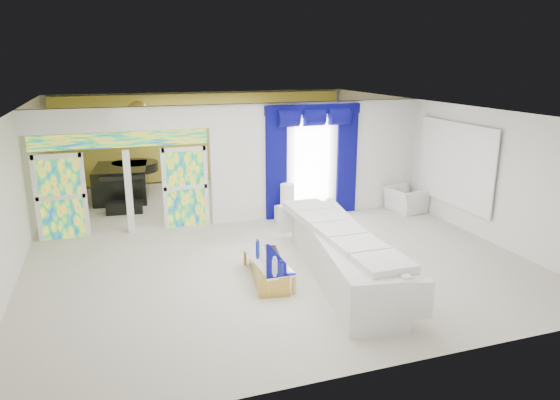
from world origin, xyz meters
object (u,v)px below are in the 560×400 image
object	(u,v)px
white_sofa	(339,255)
console_table	(298,212)
armchair	(405,200)
grand_piano	(122,183)
coffee_table	(268,270)

from	to	relation	value
white_sofa	console_table	distance (m)	3.63
armchair	grand_piano	distance (m)	8.29
white_sofa	armchair	world-z (taller)	white_sofa
white_sofa	armchair	size ratio (longest dim) A/B	4.50
coffee_table	console_table	xyz separation A→B (m)	(1.86, 3.29, 0.02)
grand_piano	armchair	bearing A→B (deg)	-21.46
coffee_table	console_table	world-z (taller)	console_table
console_table	grand_piano	distance (m)	5.63
coffee_table	white_sofa	bearing A→B (deg)	-12.53
white_sofa	coffee_table	distance (m)	1.41
console_table	armchair	xyz separation A→B (m)	(3.06, -0.21, 0.13)
console_table	grand_piano	xyz separation A→B (m)	(-4.27, 3.66, 0.29)
armchair	grand_piano	bearing A→B (deg)	53.62
white_sofa	console_table	world-z (taller)	white_sofa
coffee_table	armchair	world-z (taller)	armchair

